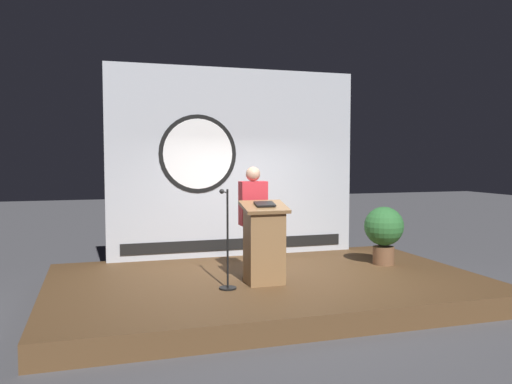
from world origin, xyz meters
TOP-DOWN VIEW (x-y plane):
  - ground_plane at (0.00, 0.00)m, footprint 40.00×40.00m
  - stage_platform at (0.00, 0.00)m, footprint 6.40×4.00m
  - banner_display at (-0.03, 1.85)m, footprint 4.60×0.12m
  - podium at (-0.16, -0.35)m, footprint 0.64×0.50m
  - speaker_person at (-0.18, 0.13)m, footprint 0.40×0.26m
  - microphone_stand at (-0.74, -0.46)m, footprint 0.24×0.48m
  - potted_plant at (2.19, 0.33)m, footprint 0.66×0.66m

SIDE VIEW (x-z plane):
  - ground_plane at x=0.00m, z-range 0.00..0.00m
  - stage_platform at x=0.00m, z-range 0.00..0.30m
  - microphone_stand at x=-0.74m, z-range 0.08..1.46m
  - podium at x=-0.16m, z-range 0.29..1.47m
  - potted_plant at x=2.19m, z-range 0.40..1.38m
  - speaker_person at x=-0.18m, z-range 0.32..1.99m
  - banner_display at x=-0.03m, z-range 0.29..3.71m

